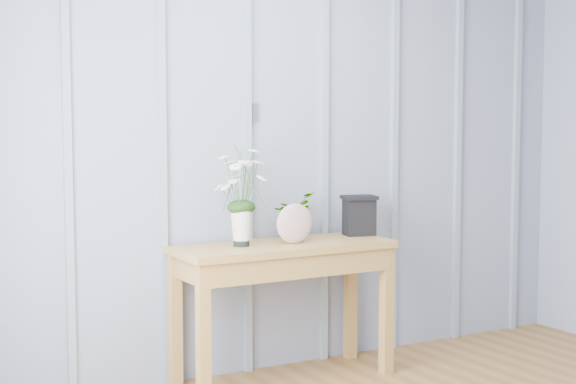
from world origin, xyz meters
TOP-DOWN VIEW (x-y plane):
  - sideboard at (-0.16, 1.99)m, footprint 1.20×0.45m
  - daisy_vase at (-0.40, 2.01)m, footprint 0.38×0.29m
  - spider_plant at (-0.02, 2.12)m, footprint 0.31×0.30m
  - felt_disc_vessel at (-0.11, 1.95)m, footprint 0.22×0.06m
  - carved_box at (0.37, 2.05)m, footprint 0.22×0.19m

SIDE VIEW (x-z plane):
  - sideboard at x=-0.16m, z-range 0.26..1.01m
  - felt_disc_vessel at x=-0.11m, z-range 0.75..0.97m
  - carved_box at x=0.37m, z-range 0.75..0.98m
  - spider_plant at x=-0.02m, z-range 0.75..1.01m
  - daisy_vase at x=-0.40m, z-range 0.82..1.35m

